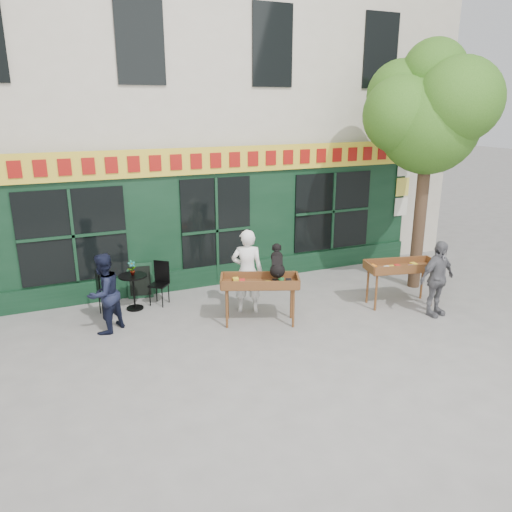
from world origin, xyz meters
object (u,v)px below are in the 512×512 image
(book_cart_right, at_px, (401,269))
(man_right, at_px, (437,279))
(woman, at_px, (247,271))
(book_cart_center, at_px, (260,284))
(dog, at_px, (277,260))
(bistro_table, at_px, (133,285))
(man_left, at_px, (104,293))

(book_cart_right, relative_size, man_right, 1.00)
(woman, bearing_deg, book_cart_right, -174.80)
(man_right, bearing_deg, book_cart_center, 155.19)
(dog, xyz_separation_m, bistro_table, (-2.52, 1.77, -0.75))
(book_cart_right, xyz_separation_m, man_left, (-6.07, 1.15, -0.04))
(book_cart_center, xyz_separation_m, woman, (0.00, 0.65, 0.07))
(man_right, distance_m, man_left, 6.64)
(woman, xyz_separation_m, book_cart_right, (3.19, -0.98, -0.07))
(man_right, bearing_deg, bistro_table, 146.03)
(man_right, bearing_deg, book_cart_right, 104.12)
(dog, bearing_deg, man_right, 4.12)
(dog, xyz_separation_m, book_cart_right, (2.84, -0.28, -0.47))
(woman, bearing_deg, dog, 138.77)
(woman, bearing_deg, bistro_table, -4.07)
(dog, height_order, woman, woman)
(book_cart_center, relative_size, dog, 2.71)
(book_cart_center, xyz_separation_m, book_cart_right, (3.19, -0.33, 0.00))
(book_cart_center, bearing_deg, bistro_table, 163.79)
(bistro_table, bearing_deg, dog, -35.10)
(book_cart_center, height_order, book_cart_right, same)
(woman, relative_size, bistro_table, 2.35)
(book_cart_center, bearing_deg, dog, 14.08)
(man_right, bearing_deg, dog, 154.23)
(dog, bearing_deg, bistro_table, 167.10)
(dog, xyz_separation_m, man_right, (3.14, -1.03, -0.49))
(dog, bearing_deg, woman, 138.77)
(book_cart_right, bearing_deg, man_right, -55.88)
(dog, xyz_separation_m, man_left, (-3.22, 0.87, -0.51))
(book_cart_right, height_order, bistro_table, book_cart_right)
(man_right, distance_m, bistro_table, 6.32)
(book_cart_center, bearing_deg, man_left, -173.76)
(dog, bearing_deg, book_cart_center, -165.92)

